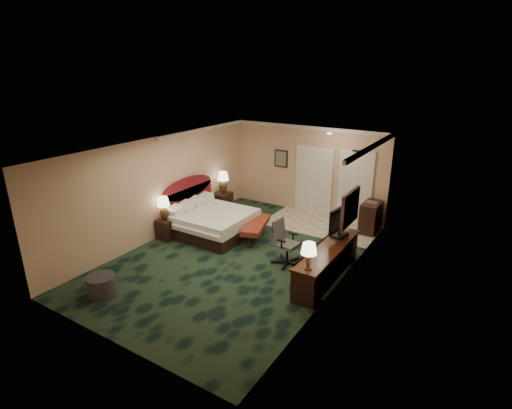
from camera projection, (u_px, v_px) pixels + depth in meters
The scene contains 25 objects.
floor at pixel (240, 256), 9.73m from camera, with size 5.00×7.50×0.00m, color black.
ceiling at pixel (238, 147), 8.83m from camera, with size 5.00×7.50×0.00m, color silver.
wall_back at pixel (307, 170), 12.28m from camera, with size 5.00×0.00×2.70m, color tan.
wall_front at pixel (105, 272), 6.28m from camera, with size 5.00×0.00×2.70m, color tan.
wall_left at pixel (160, 188), 10.52m from camera, with size 0.00×7.50×2.70m, color tan.
wall_right at pixel (341, 226), 8.04m from camera, with size 0.00×7.50×2.70m, color tan.
crown_molding at pixel (238, 149), 8.84m from camera, with size 5.00×7.50×0.10m, color silver, non-canonical shape.
tile_patch at pixel (321, 225), 11.60m from camera, with size 3.20×1.70×0.01m, color #B0A69B.
headboard at pixel (189, 201), 11.51m from camera, with size 0.12×2.00×1.40m, color #53090F, non-canonical shape.
entry_door at pixel (355, 187), 11.58m from camera, with size 1.02×0.06×2.18m, color silver.
closet_doors at pixel (314, 181), 12.22m from camera, with size 1.20×0.06×2.10m, color silver.
wall_art at pixel (281, 159), 12.61m from camera, with size 0.45×0.06×0.55m, color #54685F.
wall_mirror at pixel (350, 208), 8.47m from camera, with size 0.05×0.95×0.75m, color white.
bed at pixel (213, 223), 10.94m from camera, with size 2.00×1.86×0.63m, color white.
nightstand_near at pixel (167, 229), 10.68m from camera, with size 0.43×0.49×0.53m, color black.
nightstand_far at pixel (222, 202), 12.61m from camera, with size 0.49×0.56×0.61m, color black.
lamp_near at pixel (164, 209), 10.45m from camera, with size 0.34×0.34×0.64m, color black, non-canonical shape.
lamp_far at pixel (223, 182), 12.41m from camera, with size 0.36×0.36×0.67m, color black, non-canonical shape.
bed_bench at pixel (256, 231), 10.64m from camera, with size 0.48×1.39×0.47m, color brown.
ottoman at pixel (101, 285), 8.08m from camera, with size 0.58×0.58×0.41m, color #28292D.
desk at pixel (327, 263), 8.62m from camera, with size 0.55×2.56×0.74m, color black.
tv at pixel (340, 221), 8.96m from camera, with size 0.08×0.92×0.72m, color black.
desk_lamp at pixel (309, 256), 7.55m from camera, with size 0.31×0.31×0.54m, color black, non-canonical shape.
desk_chair at pixel (287, 243), 9.22m from camera, with size 0.62×0.58×1.06m, color #545454, non-canonical shape.
minibar at pixel (371, 217), 11.04m from camera, with size 0.45×0.80×0.85m, color black.
Camera 1 is at (4.96, -7.21, 4.46)m, focal length 28.00 mm.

